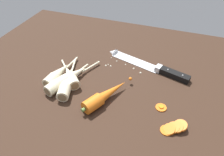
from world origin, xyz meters
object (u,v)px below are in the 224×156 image
carrot_slice_stack (174,128)px  carrot_slice_stray_near (161,107)px  parsnip_mid_left (67,83)px  parsnip_mid_right (58,74)px  parsnip_front (62,81)px  parsnip_back (72,76)px  whole_carrot (105,96)px  parsnip_outer (70,76)px  chefs_knife (145,64)px

carrot_slice_stack → carrot_slice_stray_near: 8.40cm
parsnip_mid_left → parsnip_mid_right: bearing=150.9°
parsnip_front → parsnip_mid_right: 4.49cm
parsnip_back → carrot_slice_stray_near: parsnip_back is taller
whole_carrot → parsnip_outer: (-15.09, 5.14, -0.12)cm
whole_carrot → parsnip_outer: bearing=161.2°
parsnip_front → parsnip_mid_left: bearing=-0.1°
parsnip_mid_right → carrot_slice_stray_near: size_ratio=5.65×
parsnip_mid_right → carrot_slice_stray_near: bearing=-2.9°
parsnip_front → parsnip_mid_left: (1.98, -0.00, -0.00)cm
parsnip_front → carrot_slice_stack: bearing=-8.7°
parsnip_back → carrot_slice_stack: (36.80, -9.65, -1.13)cm
parsnip_outer → parsnip_mid_right: bearing=-174.0°
parsnip_mid_left → parsnip_outer: bearing=100.3°
chefs_knife → parsnip_front: size_ratio=1.73×
chefs_knife → parsnip_mid_left: parsnip_mid_left is taller
carrot_slice_stack → carrot_slice_stray_near: carrot_slice_stack is taller
carrot_slice_stack → parsnip_mid_right: bearing=168.0°
chefs_knife → whole_carrot: size_ratio=1.75×
parsnip_mid_left → parsnip_mid_right: (-5.35, 2.98, 0.00)cm
chefs_knife → parsnip_mid_left: bearing=-136.7°
parsnip_mid_left → parsnip_back: size_ratio=1.14×
parsnip_mid_right → carrot_slice_stack: (42.08, -8.92, -1.13)cm
whole_carrot → parsnip_back: (-14.53, 5.37, -0.12)cm
whole_carrot → carrot_slice_stack: 22.71cm
parsnip_back → parsnip_mid_right: bearing=-172.1°
parsnip_front → carrot_slice_stack: parsnip_front is taller
parsnip_outer → parsnip_back: bearing=22.5°
chefs_knife → carrot_slice_stack: bearing=-62.1°
parsnip_front → carrot_slice_stray_near: size_ratio=5.79×
parsnip_back → parsnip_outer: size_ratio=1.34×
parsnip_mid_right → whole_carrot: bearing=-13.2°
parsnip_front → parsnip_outer: size_ratio=1.38×
parsnip_mid_left → parsnip_outer: same height
parsnip_front → parsnip_mid_right: bearing=138.6°
parsnip_back → parsnip_outer: (-0.56, -0.23, 0.00)cm
parsnip_outer → carrot_slice_stray_near: 32.92cm
carrot_slice_stack → carrot_slice_stray_near: bearing=123.0°
carrot_slice_stack → whole_carrot: bearing=169.1°
whole_carrot → parsnip_front: size_ratio=0.99×
parsnip_back → carrot_slice_stray_near: size_ratio=5.62×
parsnip_mid_left → whole_carrot: bearing=-6.6°
parsnip_outer → carrot_slice_stray_near: parsnip_outer is taller
carrot_slice_stray_near → parsnip_outer: bearing=175.8°
parsnip_front → carrot_slice_stray_near: (34.15, 1.09, -1.62)cm
carrot_slice_stray_near → carrot_slice_stack: bearing=-57.0°
chefs_knife → carrot_slice_stack: 30.62cm
parsnip_mid_right → parsnip_back: same height
parsnip_mid_left → parsnip_outer: 3.53cm
whole_carrot → parsnip_back: bearing=159.7°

